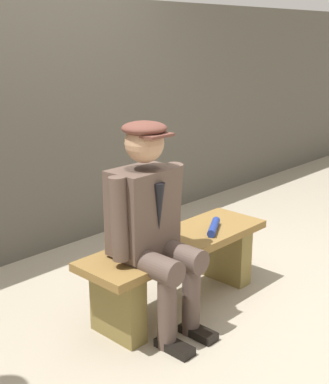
# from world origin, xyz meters

# --- Properties ---
(ground_plane) EXTENTS (30.00, 30.00, 0.00)m
(ground_plane) POSITION_xyz_m (0.00, 0.00, 0.00)
(ground_plane) COLOR #9F947F
(bench) EXTENTS (1.42, 0.43, 0.47)m
(bench) POSITION_xyz_m (0.00, 0.00, 0.31)
(bench) COLOR brown
(bench) RESTS_ON ground
(seated_man) EXTENTS (0.56, 0.61, 1.28)m
(seated_man) POSITION_xyz_m (0.31, 0.07, 0.71)
(seated_man) COLOR brown
(seated_man) RESTS_ON ground
(rolled_magazine) EXTENTS (0.27, 0.19, 0.05)m
(rolled_magazine) POSITION_xyz_m (-0.29, 0.07, 0.49)
(rolled_magazine) COLOR navy
(rolled_magazine) RESTS_ON bench
(stadium_wall) EXTENTS (12.00, 0.24, 2.04)m
(stadium_wall) POSITION_xyz_m (0.00, -1.53, 1.02)
(stadium_wall) COLOR #524E45
(stadium_wall) RESTS_ON ground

